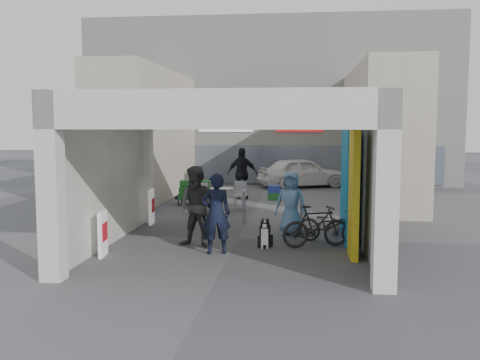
# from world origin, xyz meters

# --- Properties ---
(ground) EXTENTS (90.00, 90.00, 0.00)m
(ground) POSITION_xyz_m (0.00, 0.00, 0.00)
(ground) COLOR #505055
(ground) RESTS_ON ground
(arcade_canopy) EXTENTS (6.40, 6.45, 6.40)m
(arcade_canopy) POSITION_xyz_m (0.54, -0.82, 2.30)
(arcade_canopy) COLOR silver
(arcade_canopy) RESTS_ON ground
(far_building) EXTENTS (18.00, 4.08, 8.00)m
(far_building) POSITION_xyz_m (-0.00, 13.99, 3.99)
(far_building) COLOR silver
(far_building) RESTS_ON ground
(plaza_bldg_left) EXTENTS (2.00, 9.00, 5.00)m
(plaza_bldg_left) POSITION_xyz_m (-4.50, 7.50, 2.50)
(plaza_bldg_left) COLOR #B7A997
(plaza_bldg_left) RESTS_ON ground
(plaza_bldg_right) EXTENTS (2.00, 9.00, 5.00)m
(plaza_bldg_right) POSITION_xyz_m (4.50, 7.50, 2.50)
(plaza_bldg_right) COLOR #B7A997
(plaza_bldg_right) RESTS_ON ground
(bollard_left) EXTENTS (0.09, 0.09, 0.85)m
(bollard_left) POSITION_xyz_m (-1.56, 2.32, 0.42)
(bollard_left) COLOR #989AA0
(bollard_left) RESTS_ON ground
(bollard_center) EXTENTS (0.09, 0.09, 0.96)m
(bollard_center) POSITION_xyz_m (-0.10, 2.22, 0.48)
(bollard_center) COLOR #989AA0
(bollard_center) RESTS_ON ground
(bollard_right) EXTENTS (0.09, 0.09, 0.85)m
(bollard_right) POSITION_xyz_m (1.59, 2.29, 0.43)
(bollard_right) COLOR #989AA0
(bollard_right) RESTS_ON ground
(advert_board_near) EXTENTS (0.15, 0.56, 1.00)m
(advert_board_near) POSITION_xyz_m (-2.75, -2.16, 0.51)
(advert_board_near) COLOR silver
(advert_board_near) RESTS_ON ground
(advert_board_far) EXTENTS (0.15, 0.56, 1.00)m
(advert_board_far) POSITION_xyz_m (-2.75, 1.72, 0.51)
(advert_board_far) COLOR silver
(advert_board_far) RESTS_ON ground
(cafe_set) EXTENTS (1.62, 1.31, 0.98)m
(cafe_set) POSITION_xyz_m (-1.14, 4.24, 0.35)
(cafe_set) COLOR #ABABB0
(cafe_set) RESTS_ON ground
(produce_stand) EXTENTS (1.31, 0.71, 0.86)m
(produce_stand) POSITION_xyz_m (-2.24, 5.58, 0.34)
(produce_stand) COLOR black
(produce_stand) RESTS_ON ground
(crate_stack) EXTENTS (0.52, 0.44, 0.56)m
(crate_stack) POSITION_xyz_m (0.56, 7.08, 0.28)
(crate_stack) COLOR #1B5F21
(crate_stack) RESTS_ON ground
(border_collie) EXTENTS (0.27, 0.52, 0.73)m
(border_collie) POSITION_xyz_m (0.74, -0.93, 0.29)
(border_collie) COLOR black
(border_collie) RESTS_ON ground
(man_with_dog) EXTENTS (0.75, 0.59, 1.81)m
(man_with_dog) POSITION_xyz_m (-0.32, -1.62, 0.91)
(man_with_dog) COLOR black
(man_with_dog) RESTS_ON ground
(man_back_turned) EXTENTS (1.08, 0.93, 1.92)m
(man_back_turned) POSITION_xyz_m (-0.86, -1.01, 0.96)
(man_back_turned) COLOR #38383A
(man_back_turned) RESTS_ON ground
(man_elderly) EXTENTS (0.91, 0.70, 1.67)m
(man_elderly) POSITION_xyz_m (1.31, 0.65, 0.83)
(man_elderly) COLOR #608BBB
(man_elderly) RESTS_ON ground
(man_crates) EXTENTS (1.18, 0.52, 1.99)m
(man_crates) POSITION_xyz_m (-0.68, 7.19, 1.00)
(man_crates) COLOR black
(man_crates) RESTS_ON ground
(bicycle_front) EXTENTS (1.79, 1.22, 0.89)m
(bicycle_front) POSITION_xyz_m (2.30, -0.29, 0.44)
(bicycle_front) COLOR black
(bicycle_front) RESTS_ON ground
(bicycle_rear) EXTENTS (1.73, 0.99, 1.00)m
(bicycle_rear) POSITION_xyz_m (1.93, -0.75, 0.50)
(bicycle_rear) COLOR black
(bicycle_rear) RESTS_ON ground
(white_van) EXTENTS (4.39, 3.18, 1.39)m
(white_van) POSITION_xyz_m (1.63, 11.48, 0.69)
(white_van) COLOR white
(white_van) RESTS_ON ground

